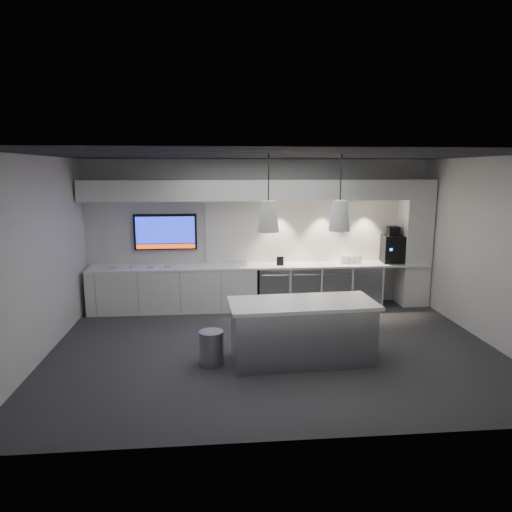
{
  "coord_description": "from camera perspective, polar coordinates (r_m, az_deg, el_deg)",
  "views": [
    {
      "loc": [
        -0.9,
        -6.78,
        2.79
      ],
      "look_at": [
        -0.19,
        1.1,
        1.29
      ],
      "focal_mm": 32.0,
      "sensor_mm": 36.0,
      "label": 1
    }
  ],
  "objects": [
    {
      "name": "fridge_unit_c",
      "position": [
        9.57,
        9.63,
        -3.73
      ],
      "size": [
        0.6,
        0.61,
        0.85
      ],
      "primitive_type": "cube",
      "color": "#999DA2",
      "rests_on": "floor"
    },
    {
      "name": "island",
      "position": [
        6.83,
        5.77,
        -9.3
      ],
      "size": [
        2.18,
        1.03,
        0.9
      ],
      "rotation": [
        0.0,
        0.0,
        0.05
      ],
      "color": "#999DA2",
      "rests_on": "floor"
    },
    {
      "name": "tray_c",
      "position": [
        9.19,
        -12.79,
        -1.33
      ],
      "size": [
        0.2,
        0.2,
        0.02
      ],
      "primitive_type": "cube",
      "rotation": [
        0.0,
        0.0,
        -0.34
      ],
      "color": "#BDBDBD",
      "rests_on": "back_counter"
    },
    {
      "name": "coffee_machine",
      "position": [
        9.82,
        16.71,
        1.0
      ],
      "size": [
        0.46,
        0.62,
        0.75
      ],
      "rotation": [
        0.0,
        0.0,
        -0.11
      ],
      "color": "black",
      "rests_on": "back_counter"
    },
    {
      "name": "ceiling",
      "position": [
        6.84,
        2.48,
        12.49
      ],
      "size": [
        7.0,
        7.0,
        0.0
      ],
      "primitive_type": "plane",
      "rotation": [
        3.14,
        0.0,
        0.0
      ],
      "color": "black",
      "rests_on": "wall_back"
    },
    {
      "name": "wall_front",
      "position": [
        4.56,
        6.5,
        -5.76
      ],
      "size": [
        7.0,
        0.0,
        7.0
      ],
      "primitive_type": "plane",
      "rotation": [
        -1.57,
        0.0,
        0.0
      ],
      "color": "silver",
      "rests_on": "floor"
    },
    {
      "name": "tray_b",
      "position": [
        9.28,
        -14.92,
        -1.31
      ],
      "size": [
        0.2,
        0.2,
        0.02
      ],
      "primitive_type": "cube",
      "rotation": [
        0.0,
        0.0,
        0.34
      ],
      "color": "#BDBDBD",
      "rests_on": "back_counter"
    },
    {
      "name": "wall_back",
      "position": [
        9.41,
        0.4,
        2.86
      ],
      "size": [
        7.0,
        0.0,
        7.0
      ],
      "primitive_type": "plane",
      "rotation": [
        1.57,
        0.0,
        0.0
      ],
      "color": "silver",
      "rests_on": "floor"
    },
    {
      "name": "pendant_left",
      "position": [
        6.37,
        1.55,
        5.0
      ],
      "size": [
        0.31,
        0.31,
        1.14
      ],
      "color": "white",
      "rests_on": "ceiling"
    },
    {
      "name": "fridge_unit_b",
      "position": [
        9.43,
        5.92,
        -3.85
      ],
      "size": [
        0.6,
        0.61,
        0.85
      ],
      "primitive_type": "cube",
      "color": "#999DA2",
      "rests_on": "floor"
    },
    {
      "name": "left_base_cabinets",
      "position": [
        9.3,
        -10.24,
        -4.14
      ],
      "size": [
        3.3,
        0.63,
        0.86
      ],
      "primitive_type": "cube",
      "color": "white",
      "rests_on": "floor"
    },
    {
      "name": "soffit",
      "position": [
        9.03,
        0.59,
        8.26
      ],
      "size": [
        6.9,
        0.6,
        0.4
      ],
      "primitive_type": "cube",
      "color": "white",
      "rests_on": "wall_back"
    },
    {
      "name": "bin",
      "position": [
        6.78,
        -5.59,
        -11.34
      ],
      "size": [
        0.43,
        0.43,
        0.5
      ],
      "primitive_type": "cylinder",
      "rotation": [
        0.0,
        0.0,
        -0.24
      ],
      "color": "#999DA2",
      "rests_on": "floor"
    },
    {
      "name": "sign_black",
      "position": [
        9.14,
        3.04,
        -0.64
      ],
      "size": [
        0.14,
        0.02,
        0.18
      ],
      "primitive_type": "cube",
      "rotation": [
        0.0,
        0.0,
        0.01
      ],
      "color": "black",
      "rests_on": "back_counter"
    },
    {
      "name": "column",
      "position": [
        9.98,
        19.18,
        1.55
      ],
      "size": [
        0.55,
        0.55,
        2.6
      ],
      "primitive_type": "cube",
      "color": "white",
      "rests_on": "floor"
    },
    {
      "name": "wall_tv",
      "position": [
        9.36,
        -11.24,
        2.98
      ],
      "size": [
        1.25,
        0.07,
        0.72
      ],
      "color": "black",
      "rests_on": "wall_back"
    },
    {
      "name": "backsplash",
      "position": [
        9.57,
        7.59,
        3.2
      ],
      "size": [
        4.6,
        0.03,
        1.3
      ],
      "primitive_type": "cube",
      "color": "white",
      "rests_on": "wall_back"
    },
    {
      "name": "fridge_unit_d",
      "position": [
        9.75,
        13.23,
        -3.6
      ],
      "size": [
        0.6,
        0.61,
        0.85
      ],
      "primitive_type": "cube",
      "color": "#999DA2",
      "rests_on": "floor"
    },
    {
      "name": "sign_white",
      "position": [
        9.03,
        -1.71,
        -0.9
      ],
      "size": [
        0.18,
        0.06,
        0.14
      ],
      "primitive_type": "cube",
      "rotation": [
        0.0,
        0.0,
        0.21
      ],
      "color": "white",
      "rests_on": "back_counter"
    },
    {
      "name": "tray_a",
      "position": [
        9.28,
        -17.57,
        -1.45
      ],
      "size": [
        0.18,
        0.18,
        0.02
      ],
      "primitive_type": "cube",
      "rotation": [
        0.0,
        0.0,
        0.14
      ],
      "color": "#BDBDBD",
      "rests_on": "back_counter"
    },
    {
      "name": "cup_cluster",
      "position": [
        9.54,
        11.78,
        -0.42
      ],
      "size": [
        0.41,
        0.19,
        0.16
      ],
      "primitive_type": null,
      "color": "silver",
      "rests_on": "back_counter"
    },
    {
      "name": "pendant_right",
      "position": [
        6.57,
        10.41,
        5.0
      ],
      "size": [
        0.31,
        0.31,
        1.14
      ],
      "color": "white",
      "rests_on": "ceiling"
    },
    {
      "name": "floor",
      "position": [
        7.38,
        2.29,
        -11.47
      ],
      "size": [
        7.0,
        7.0,
        0.0
      ],
      "primitive_type": "plane",
      "color": "#313134",
      "rests_on": "ground"
    },
    {
      "name": "wall_right",
      "position": [
        8.18,
        27.47,
        0.45
      ],
      "size": [
        0.0,
        7.0,
        7.0
      ],
      "primitive_type": "plane",
      "rotation": [
        1.57,
        0.0,
        -1.57
      ],
      "color": "silver",
      "rests_on": "floor"
    },
    {
      "name": "fridge_unit_a",
      "position": [
        9.33,
        2.11,
        -3.95
      ],
      "size": [
        0.6,
        0.61,
        0.85
      ],
      "primitive_type": "cube",
      "color": "#999DA2",
      "rests_on": "floor"
    },
    {
      "name": "back_counter",
      "position": [
        9.2,
        0.59,
        -1.25
      ],
      "size": [
        6.8,
        0.65,
        0.04
      ],
      "primitive_type": "cube",
      "color": "white",
      "rests_on": "left_base_cabinets"
    },
    {
      "name": "tray_d",
      "position": [
        9.18,
        -10.77,
        -1.26
      ],
      "size": [
        0.2,
        0.2,
        0.02
      ],
      "primitive_type": "cube",
      "rotation": [
        0.0,
        0.0,
        -0.34
      ],
      "color": "#BDBDBD",
      "rests_on": "back_counter"
    },
    {
      "name": "wall_left",
      "position": [
        7.37,
        -25.7,
        -0.41
      ],
      "size": [
        0.0,
        7.0,
        7.0
      ],
      "primitive_type": "plane",
      "rotation": [
        1.57,
        0.0,
        1.57
      ],
      "color": "silver",
      "rests_on": "floor"
    }
  ]
}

